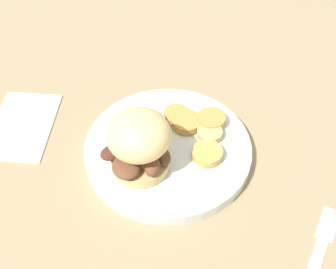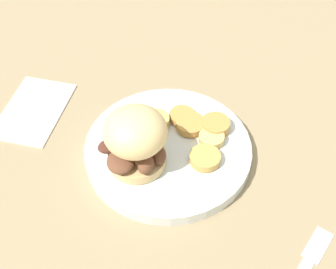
{
  "view_description": "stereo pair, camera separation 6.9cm",
  "coord_description": "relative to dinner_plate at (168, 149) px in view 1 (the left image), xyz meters",
  "views": [
    {
      "loc": [
        0.38,
        0.26,
        0.57
      ],
      "look_at": [
        0.0,
        0.0,
        0.05
      ],
      "focal_mm": 50.0,
      "sensor_mm": 36.0,
      "label": 1
    },
    {
      "loc": [
        0.33,
        0.32,
        0.57
      ],
      "look_at": [
        0.0,
        0.0,
        0.05
      ],
      "focal_mm": 50.0,
      "sensor_mm": 36.0,
      "label": 2
    }
  ],
  "objects": [
    {
      "name": "potato_round_0",
      "position": [
        -0.02,
        -0.04,
        0.02
      ],
      "size": [
        0.04,
        0.04,
        0.02
      ],
      "primitive_type": "cylinder",
      "color": "tan",
      "rests_on": "dinner_plate"
    },
    {
      "name": "potato_round_5",
      "position": [
        -0.08,
        0.03,
        0.02
      ],
      "size": [
        0.04,
        0.04,
        0.02
      ],
      "primitive_type": "cylinder",
      "color": "#BC8942",
      "rests_on": "dinner_plate"
    },
    {
      "name": "potato_round_1",
      "position": [
        -0.06,
        -0.02,
        0.02
      ],
      "size": [
        0.04,
        0.04,
        0.01
      ],
      "primitive_type": "cylinder",
      "color": "#BC8942",
      "rests_on": "dinner_plate"
    },
    {
      "name": "napkin",
      "position": [
        0.09,
        -0.23,
        -0.01
      ],
      "size": [
        0.18,
        0.16,
        0.01
      ],
      "primitive_type": "cube",
      "rotation": [
        0.0,
        0.0,
        3.66
      ],
      "color": "white",
      "rests_on": "ground_plane"
    },
    {
      "name": "potato_round_3",
      "position": [
        -0.05,
        0.0,
        0.02
      ],
      "size": [
        0.05,
        0.05,
        0.01
      ],
      "primitive_type": "cylinder",
      "color": "#BC8942",
      "rests_on": "dinner_plate"
    },
    {
      "name": "ground_plane",
      "position": [
        0.0,
        0.0,
        -0.01
      ],
      "size": [
        4.0,
        4.0,
        0.0
      ],
      "primitive_type": "plane",
      "color": "#937F5B"
    },
    {
      "name": "potato_round_2",
      "position": [
        -0.05,
        0.04,
        0.02
      ],
      "size": [
        0.04,
        0.04,
        0.01
      ],
      "primitive_type": "cylinder",
      "color": "#DBB766",
      "rests_on": "dinner_plate"
    },
    {
      "name": "potato_round_4",
      "position": [
        -0.02,
        0.06,
        0.02
      ],
      "size": [
        0.05,
        0.05,
        0.01
      ],
      "primitive_type": "cylinder",
      "color": "tan",
      "rests_on": "dinner_plate"
    },
    {
      "name": "dinner_plate",
      "position": [
        0.0,
        0.0,
        0.0
      ],
      "size": [
        0.26,
        0.26,
        0.02
      ],
      "color": "silver",
      "rests_on": "ground_plane"
    },
    {
      "name": "fork",
      "position": [
        0.03,
        0.26,
        -0.01
      ],
      "size": [
        0.18,
        0.04,
        0.0
      ],
      "color": "silver",
      "rests_on": "ground_plane"
    },
    {
      "name": "sandwich",
      "position": [
        0.06,
        -0.01,
        0.06
      ],
      "size": [
        0.1,
        0.1,
        0.1
      ],
      "color": "tan",
      "rests_on": "dinner_plate"
    }
  ]
}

